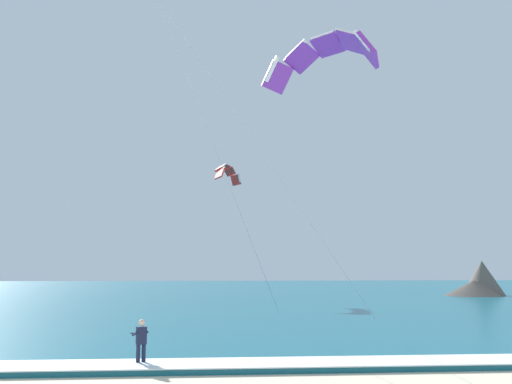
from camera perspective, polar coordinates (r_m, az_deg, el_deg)
The scene contains 7 objects.
sea at distance 79.13m, azimuth -4.71°, elevation -10.04°, with size 200.00×120.00×0.20m, color #146075.
surf_foam at distance 20.32m, azimuth -4.53°, elevation -16.87°, with size 200.00×2.17×0.04m, color white.
surfboard at distance 20.80m, azimuth -11.60°, elevation -17.07°, with size 0.97×1.46×0.09m.
kitesurfer at distance 20.68m, azimuth -11.54°, elevation -14.57°, with size 0.66×0.65×1.69m.
kite_primary at distance 30.42m, azimuth 6.77°, elevation 13.64°, with size 10.30×9.57×14.42m.
kite_distant at distance 61.05m, azimuth -3.00°, elevation 2.07°, with size 3.09×5.33×2.07m.
headland_right at distance 71.98m, azimuth 21.56°, elevation -8.61°, with size 7.99×7.53×4.27m.
Camera 1 is at (-0.12, -5.21, 3.50)m, focal length 39.57 mm.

